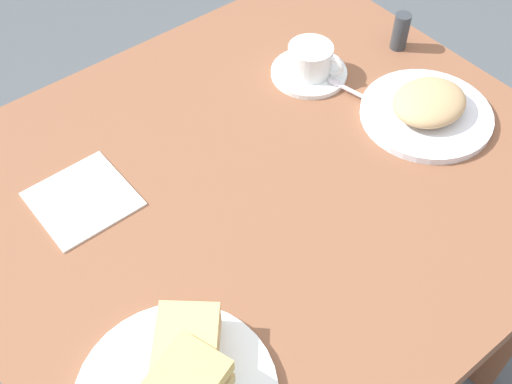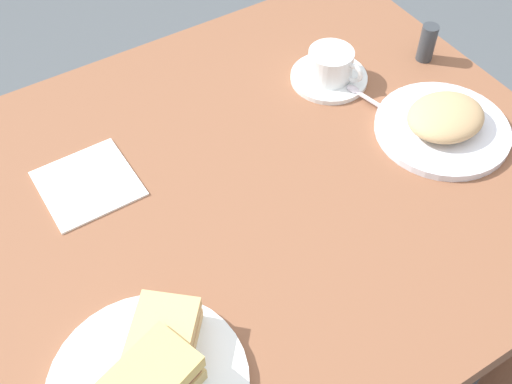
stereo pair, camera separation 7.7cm
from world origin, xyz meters
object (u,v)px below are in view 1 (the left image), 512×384
side_plate (426,114)px  salt_shaker (401,31)px  spoon (343,86)px  napkin (83,199)px  sandwich_back (187,349)px  dining_table (265,223)px  coffee_cup (311,59)px  coffee_saucer (309,73)px

side_plate → salt_shaker: 0.21m
spoon → side_plate: 0.16m
spoon → napkin: bearing=172.0°
sandwich_back → napkin: (0.03, 0.34, -0.04)m
dining_table → spoon: (0.24, 0.07, 0.14)m
coffee_cup → side_plate: 0.24m
dining_table → salt_shaker: bearing=13.4°
napkin → salt_shaker: 0.69m
coffee_saucer → coffee_cup: bearing=-65.5°
coffee_saucer → spoon: (0.02, -0.08, 0.01)m
sandwich_back → dining_table: bearing=33.6°
dining_table → sandwich_back: 0.39m
spoon → napkin: spoon is taller
coffee_cup → napkin: coffee_cup is taller
dining_table → coffee_saucer: 0.31m
spoon → sandwich_back: bearing=-153.6°
salt_shaker → side_plate: bearing=-122.8°
coffee_saucer → coffee_cup: coffee_cup is taller
sandwich_back → spoon: (0.54, 0.27, -0.03)m
coffee_saucer → coffee_cup: 0.03m
sandwich_back → napkin: size_ratio=0.93×
dining_table → sandwich_back: sandwich_back is taller
dining_table → coffee_cup: size_ratio=9.42×
coffee_saucer → side_plate: 0.24m
dining_table → coffee_saucer: coffee_saucer is taller
spoon → salt_shaker: (0.18, 0.03, 0.03)m
dining_table → napkin: 0.33m
dining_table → coffee_saucer: (0.23, 0.15, 0.14)m
coffee_cup → napkin: size_ratio=0.71×
coffee_saucer → salt_shaker: bearing=-13.6°
coffee_saucer → salt_shaker: (0.20, -0.05, 0.03)m
spoon → salt_shaker: 0.18m
coffee_cup → napkin: (-0.50, -0.00, -0.04)m
coffee_cup → side_plate: bearing=-68.8°
dining_table → coffee_cup: 0.32m
side_plate → napkin: 0.62m
side_plate → napkin: (-0.58, 0.22, -0.01)m
spoon → side_plate: (0.07, -0.15, -0.01)m
napkin → salt_shaker: bearing=-3.6°
sandwich_back → coffee_saucer: sandwich_back is taller
spoon → napkin: size_ratio=0.66×
sandwich_back → coffee_cup: (0.52, 0.34, 0.00)m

